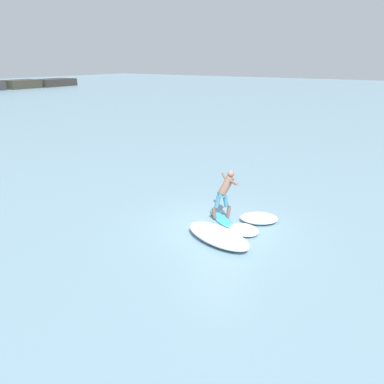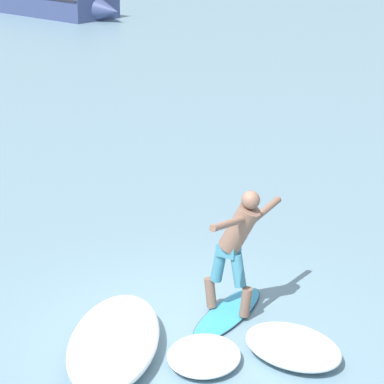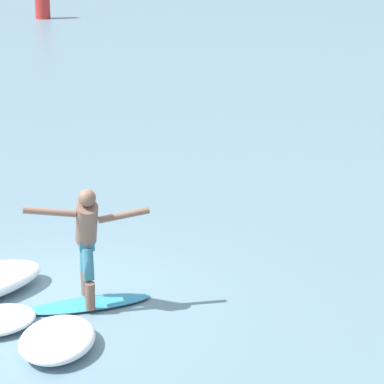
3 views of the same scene
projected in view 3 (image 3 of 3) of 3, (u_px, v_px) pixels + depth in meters
ground_plane at (45, 302)px, 12.42m from camera, size 200.00×200.00×0.00m
surfboard at (86, 304)px, 12.29m from camera, size 1.45×1.70×0.20m
surfer at (87, 235)px, 11.88m from camera, size 1.19×1.25×1.69m
wave_foam_at_nose at (57, 339)px, 11.05m from camera, size 1.43×1.57×0.28m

